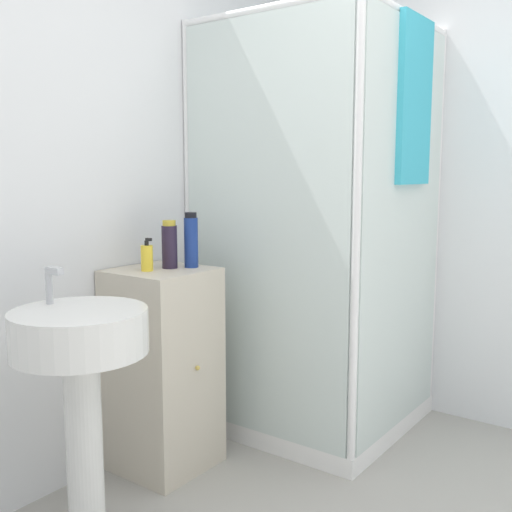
{
  "coord_description": "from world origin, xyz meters",
  "views": [
    {
      "loc": [
        -1.46,
        -0.37,
        1.31
      ],
      "look_at": [
        0.53,
        1.09,
        0.96
      ],
      "focal_mm": 42.0,
      "sensor_mm": 36.0,
      "label": 1
    }
  ],
  "objects_px": {
    "soap_dispenser": "(147,258)",
    "shampoo_bottle_blue": "(191,241)",
    "shampoo_bottle_tall_black": "(169,245)",
    "sink": "(81,364)"
  },
  "relations": [
    {
      "from": "shampoo_bottle_tall_black",
      "to": "sink",
      "type": "bearing_deg",
      "value": -162.53
    },
    {
      "from": "sink",
      "to": "shampoo_bottle_blue",
      "type": "xyz_separation_m",
      "value": [
        0.71,
        0.14,
        0.34
      ]
    },
    {
      "from": "sink",
      "to": "soap_dispenser",
      "type": "relative_size",
      "value": 6.98
    },
    {
      "from": "sink",
      "to": "shampoo_bottle_tall_black",
      "type": "distance_m",
      "value": 0.74
    },
    {
      "from": "shampoo_bottle_tall_black",
      "to": "soap_dispenser",
      "type": "bearing_deg",
      "value": 167.61
    },
    {
      "from": "sink",
      "to": "soap_dispenser",
      "type": "distance_m",
      "value": 0.64
    },
    {
      "from": "shampoo_bottle_tall_black",
      "to": "shampoo_bottle_blue",
      "type": "height_order",
      "value": "shampoo_bottle_blue"
    },
    {
      "from": "soap_dispenser",
      "to": "shampoo_bottle_blue",
      "type": "distance_m",
      "value": 0.21
    },
    {
      "from": "soap_dispenser",
      "to": "shampoo_bottle_blue",
      "type": "height_order",
      "value": "shampoo_bottle_blue"
    },
    {
      "from": "shampoo_bottle_tall_black",
      "to": "shampoo_bottle_blue",
      "type": "relative_size",
      "value": 0.87
    }
  ]
}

